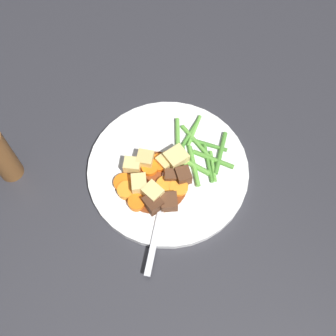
% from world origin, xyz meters
% --- Properties ---
extents(ground_plane, '(3.00, 3.00, 0.00)m').
position_xyz_m(ground_plane, '(0.00, 0.00, 0.00)').
color(ground_plane, '#2D2D33').
extents(dinner_plate, '(0.28, 0.28, 0.01)m').
position_xyz_m(dinner_plate, '(0.00, 0.00, 0.01)').
color(dinner_plate, white).
rests_on(dinner_plate, ground_plane).
extents(stew_sauce, '(0.11, 0.11, 0.00)m').
position_xyz_m(stew_sauce, '(0.03, 0.01, 0.01)').
color(stew_sauce, brown).
rests_on(stew_sauce, dinner_plate).
extents(carrot_slice_0, '(0.04, 0.04, 0.01)m').
position_xyz_m(carrot_slice_0, '(0.08, -0.01, 0.02)').
color(carrot_slice_0, orange).
rests_on(carrot_slice_0, dinner_plate).
extents(carrot_slice_1, '(0.03, 0.03, 0.01)m').
position_xyz_m(carrot_slice_1, '(0.03, -0.02, 0.02)').
color(carrot_slice_1, orange).
rests_on(carrot_slice_1, dinner_plate).
extents(carrot_slice_2, '(0.04, 0.04, 0.01)m').
position_xyz_m(carrot_slice_2, '(0.01, 0.04, 0.02)').
color(carrot_slice_2, orange).
rests_on(carrot_slice_2, dinner_plate).
extents(carrot_slice_3, '(0.03, 0.03, 0.01)m').
position_xyz_m(carrot_slice_3, '(0.08, -0.02, 0.02)').
color(carrot_slice_3, orange).
rests_on(carrot_slice_3, dinner_plate).
extents(carrot_slice_4, '(0.04, 0.04, 0.01)m').
position_xyz_m(carrot_slice_4, '(0.08, 0.02, 0.02)').
color(carrot_slice_4, orange).
rests_on(carrot_slice_4, dinner_plate).
extents(carrot_slice_5, '(0.04, 0.04, 0.01)m').
position_xyz_m(carrot_slice_5, '(0.02, 0.03, 0.02)').
color(carrot_slice_5, orange).
rests_on(carrot_slice_5, dinner_plate).
extents(carrot_slice_6, '(0.04, 0.04, 0.01)m').
position_xyz_m(carrot_slice_6, '(0.01, -0.02, 0.02)').
color(carrot_slice_6, orange).
rests_on(carrot_slice_6, dinner_plate).
extents(potato_chunk_0, '(0.04, 0.04, 0.03)m').
position_xyz_m(potato_chunk_0, '(0.05, -0.04, 0.02)').
color(potato_chunk_0, '#E5CC7A').
rests_on(potato_chunk_0, dinner_plate).
extents(potato_chunk_1, '(0.02, 0.03, 0.02)m').
position_xyz_m(potato_chunk_1, '(-0.00, -0.01, 0.02)').
color(potato_chunk_1, '#DBBC6B').
rests_on(potato_chunk_1, dinner_plate).
extents(potato_chunk_2, '(0.04, 0.04, 0.03)m').
position_xyz_m(potato_chunk_2, '(0.02, -0.03, 0.02)').
color(potato_chunk_2, '#DBBC6B').
rests_on(potato_chunk_2, dinner_plate).
extents(potato_chunk_3, '(0.03, 0.03, 0.03)m').
position_xyz_m(potato_chunk_3, '(0.05, 0.03, 0.03)').
color(potato_chunk_3, '#E5CC7A').
rests_on(potato_chunk_3, dinner_plate).
extents(potato_chunk_4, '(0.04, 0.04, 0.03)m').
position_xyz_m(potato_chunk_4, '(0.06, 0.00, 0.03)').
color(potato_chunk_4, '#E5CC7A').
rests_on(potato_chunk_4, dinner_plate).
extents(potato_chunk_5, '(0.04, 0.03, 0.03)m').
position_xyz_m(potato_chunk_5, '(-0.02, 0.00, 0.03)').
color(potato_chunk_5, '#E5CC7A').
rests_on(potato_chunk_5, dinner_plate).
extents(meat_chunk_0, '(0.03, 0.03, 0.02)m').
position_xyz_m(meat_chunk_0, '(0.01, 0.02, 0.02)').
color(meat_chunk_0, '#56331E').
rests_on(meat_chunk_0, dinner_plate).
extents(meat_chunk_1, '(0.03, 0.03, 0.02)m').
position_xyz_m(meat_chunk_1, '(0.06, 0.04, 0.02)').
color(meat_chunk_1, '#4C2B19').
rests_on(meat_chunk_1, dinner_plate).
extents(meat_chunk_2, '(0.04, 0.04, 0.02)m').
position_xyz_m(meat_chunk_2, '(0.04, 0.05, 0.02)').
color(meat_chunk_2, '#56331E').
rests_on(meat_chunk_2, dinner_plate).
extents(meat_chunk_3, '(0.03, 0.03, 0.02)m').
position_xyz_m(meat_chunk_3, '(-0.01, 0.03, 0.02)').
color(meat_chunk_3, '#56331E').
rests_on(meat_chunk_3, dinner_plate).
extents(green_bean_0, '(0.01, 0.08, 0.01)m').
position_xyz_m(green_bean_0, '(-0.07, -0.01, 0.02)').
color(green_bean_0, '#66AD42').
rests_on(green_bean_0, dinner_plate).
extents(green_bean_1, '(0.04, 0.07, 0.01)m').
position_xyz_m(green_bean_1, '(-0.04, 0.03, 0.02)').
color(green_bean_1, '#66AD42').
rests_on(green_bean_1, dinner_plate).
extents(green_bean_2, '(0.04, 0.06, 0.01)m').
position_xyz_m(green_bean_2, '(-0.08, 0.01, 0.02)').
color(green_bean_2, '#4C8E33').
rests_on(green_bean_2, dinner_plate).
extents(green_bean_3, '(0.06, 0.03, 0.01)m').
position_xyz_m(green_bean_3, '(-0.07, -0.03, 0.02)').
color(green_bean_3, '#4C8E33').
rests_on(green_bean_3, dinner_plate).
extents(green_bean_4, '(0.04, 0.05, 0.01)m').
position_xyz_m(green_bean_4, '(-0.06, 0.05, 0.02)').
color(green_bean_4, '#66AD42').
rests_on(green_bean_4, dinner_plate).
extents(green_bean_5, '(0.07, 0.06, 0.01)m').
position_xyz_m(green_bean_5, '(-0.09, 0.03, 0.02)').
color(green_bean_5, '#4C8E33').
rests_on(green_bean_5, dinner_plate).
extents(green_bean_6, '(0.04, 0.06, 0.01)m').
position_xyz_m(green_bean_6, '(-0.03, 0.01, 0.02)').
color(green_bean_6, '#4C8E33').
rests_on(green_bean_6, dinner_plate).
extents(green_bean_7, '(0.04, 0.07, 0.01)m').
position_xyz_m(green_bean_7, '(-0.06, 0.04, 0.02)').
color(green_bean_7, '#4C8E33').
rests_on(green_bean_7, dinner_plate).
extents(green_bean_8, '(0.05, 0.07, 0.01)m').
position_xyz_m(green_bean_8, '(-0.05, -0.03, 0.02)').
color(green_bean_8, '#66AD42').
rests_on(green_bean_8, dinner_plate).
extents(green_bean_9, '(0.03, 0.07, 0.01)m').
position_xyz_m(green_bean_9, '(-0.03, 0.02, 0.02)').
color(green_bean_9, '#66AD42').
rests_on(green_bean_9, dinner_plate).
extents(green_bean_10, '(0.04, 0.07, 0.01)m').
position_xyz_m(green_bean_10, '(-0.07, 0.04, 0.02)').
color(green_bean_10, '#599E38').
rests_on(green_bean_10, dinner_plate).
extents(green_bean_11, '(0.06, 0.04, 0.01)m').
position_xyz_m(green_bean_11, '(-0.08, -0.03, 0.02)').
color(green_bean_11, '#66AD42').
rests_on(green_bean_11, dinner_plate).
extents(fork, '(0.14, 0.13, 0.00)m').
position_xyz_m(fork, '(0.07, 0.06, 0.01)').
color(fork, silver).
rests_on(fork, dinner_plate).
extents(pepper_mill, '(0.04, 0.04, 0.12)m').
position_xyz_m(pepper_mill, '(0.21, -0.17, 0.06)').
color(pepper_mill, brown).
rests_on(pepper_mill, ground_plane).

